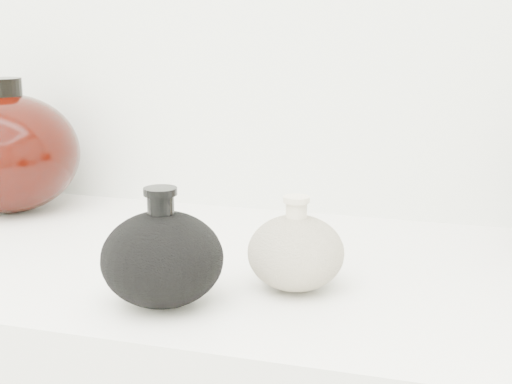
% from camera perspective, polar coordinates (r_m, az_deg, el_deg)
% --- Properties ---
extents(black_gourd_vase, '(0.17, 0.17, 0.13)m').
position_cam_1_polar(black_gourd_vase, '(0.75, -7.50, -5.24)').
color(black_gourd_vase, black).
rests_on(black_gourd_vase, display_counter).
extents(cream_gourd_vase, '(0.12, 0.12, 0.11)m').
position_cam_1_polar(cream_gourd_vase, '(0.79, 3.20, -4.80)').
color(cream_gourd_vase, beige).
rests_on(cream_gourd_vase, display_counter).
extents(left_round_pot, '(0.27, 0.27, 0.21)m').
position_cam_1_polar(left_round_pot, '(1.17, -19.17, 2.99)').
color(left_round_pot, black).
rests_on(left_round_pot, display_counter).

